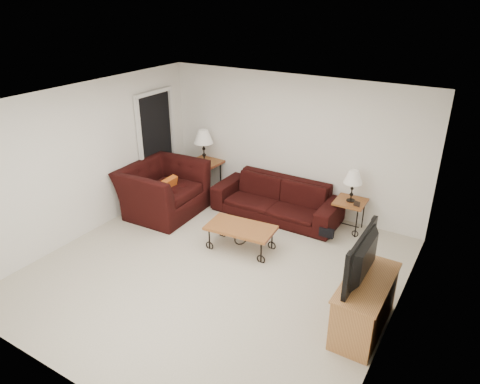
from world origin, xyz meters
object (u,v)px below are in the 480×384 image
at_px(side_table_right, 349,215).
at_px(coffee_table, 241,238).
at_px(sofa, 276,199).
at_px(backpack, 330,227).
at_px(side_table_left, 205,177).
at_px(armchair, 163,190).
at_px(television, 369,259).
at_px(tv_stand, 364,305).
at_px(lamp_right, 352,186).
at_px(lamp_left, 204,146).

distance_m(side_table_right, coffee_table, 1.96).
relative_size(sofa, backpack, 4.85).
distance_m(side_table_left, armchair, 1.15).
distance_m(side_table_left, coffee_table, 2.32).
height_order(side_table_left, television, television).
relative_size(side_table_left, armchair, 0.47).
relative_size(sofa, tv_stand, 2.00).
distance_m(sofa, lamp_right, 1.40).
distance_m(sofa, side_table_right, 1.32).
bearing_deg(lamp_right, television, -67.81).
bearing_deg(lamp_left, side_table_right, 0.00).
bearing_deg(television, sofa, -133.28).
bearing_deg(coffee_table, lamp_right, 49.86).
height_order(sofa, coffee_table, sofa).
bearing_deg(side_table_right, lamp_right, 0.00).
xyz_separation_m(sofa, armchair, (-1.85, -0.95, 0.12)).
distance_m(coffee_table, tv_stand, 2.36).
bearing_deg(lamp_right, tv_stand, -67.38).
relative_size(armchair, tv_stand, 1.22).
bearing_deg(armchair, lamp_right, -72.49).
xyz_separation_m(side_table_left, side_table_right, (3.03, 0.00, -0.05)).
relative_size(side_table_left, tv_stand, 0.57).
relative_size(sofa, side_table_right, 4.21).
relative_size(coffee_table, armchair, 0.76).
xyz_separation_m(tv_stand, television, (-0.02, 0.00, 0.65)).
bearing_deg(lamp_left, television, -30.02).
relative_size(side_table_right, television, 0.53).
distance_m(lamp_left, coffee_table, 2.44).
bearing_deg(coffee_table, lamp_left, 139.57).
bearing_deg(backpack, armchair, 174.87).
bearing_deg(side_table_right, sofa, -172.14).
relative_size(sofa, coffee_table, 2.17).
xyz_separation_m(side_table_left, lamp_left, (-0.00, 0.00, 0.66)).
distance_m(sofa, tv_stand, 3.09).
xyz_separation_m(side_table_left, armchair, (-0.13, -1.13, 0.13)).
height_order(lamp_left, tv_stand, lamp_left).
distance_m(lamp_right, armchair, 3.37).
xyz_separation_m(sofa, lamp_right, (1.30, 0.18, 0.49)).
xyz_separation_m(lamp_right, backpack, (-0.16, -0.50, -0.59)).
bearing_deg(tv_stand, television, 180.00).
bearing_deg(armchair, backpack, -80.27).
bearing_deg(coffee_table, side_table_left, 139.57).
distance_m(side_table_left, television, 4.62).
relative_size(side_table_left, lamp_left, 1.00).
xyz_separation_m(tv_stand, backpack, (-1.11, 1.79, -0.11)).
height_order(side_table_left, coffee_table, side_table_left).
relative_size(tv_stand, television, 1.12).
height_order(side_table_right, backpack, side_table_right).
bearing_deg(lamp_right, side_table_left, -180.00).
bearing_deg(side_table_right, backpack, -107.54).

